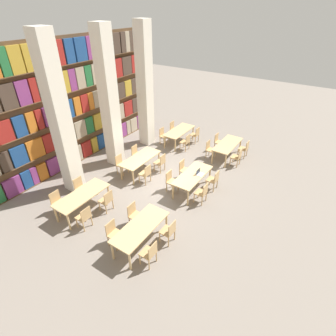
{
  "coord_description": "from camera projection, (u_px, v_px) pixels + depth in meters",
  "views": [
    {
      "loc": [
        -7.77,
        -5.26,
        6.61
      ],
      "look_at": [
        0.0,
        -0.13,
        0.68
      ],
      "focal_mm": 28.0,
      "sensor_mm": 36.0,
      "label": 1
    }
  ],
  "objects": [
    {
      "name": "reading_table_1",
      "position": [
        193.0,
        176.0,
        10.53
      ],
      "size": [
        2.05,
        0.83,
        0.75
      ],
      "color": "tan",
      "rests_on": "ground_plane"
    },
    {
      "name": "reading_table_2",
      "position": [
        228.0,
        145.0,
        12.8
      ],
      "size": [
        2.05,
        0.83,
        0.75
      ],
      "color": "tan",
      "rests_on": "ground_plane"
    },
    {
      "name": "ground_plane",
      "position": [
        165.0,
        180.0,
        11.47
      ],
      "size": [
        40.0,
        40.0,
        0.0
      ],
      "primitive_type": "plane",
      "color": "gray"
    },
    {
      "name": "chair_6",
      "position": [
        214.0,
        179.0,
        10.68
      ],
      "size": [
        0.42,
        0.4,
        0.88
      ],
      "color": "tan",
      "rests_on": "ground_plane"
    },
    {
      "name": "pillar_left",
      "position": [
        60.0,
        120.0,
        9.43
      ],
      "size": [
        0.61,
        0.61,
        6.0
      ],
      "color": "silver",
      "rests_on": "ground_plane"
    },
    {
      "name": "chair_23",
      "position": [
        174.0,
        129.0,
        14.93
      ],
      "size": [
        0.42,
        0.4,
        0.88
      ],
      "rotation": [
        0.0,
        0.0,
        3.14
      ],
      "color": "tan",
      "rests_on": "ground_plane"
    },
    {
      "name": "laptop",
      "position": [
        200.0,
        173.0,
        10.49
      ],
      "size": [
        0.32,
        0.22,
        0.21
      ],
      "color": "silver",
      "rests_on": "reading_table_1"
    },
    {
      "name": "pillar_center",
      "position": [
        109.0,
        101.0,
        11.19
      ],
      "size": [
        0.61,
        0.61,
        6.0
      ],
      "color": "silver",
      "rests_on": "ground_plane"
    },
    {
      "name": "chair_11",
      "position": [
        218.0,
        141.0,
        13.58
      ],
      "size": [
        0.42,
        0.4,
        0.88
      ],
      "rotation": [
        0.0,
        0.0,
        3.14
      ],
      "color": "tan",
      "rests_on": "ground_plane"
    },
    {
      "name": "pillar_right",
      "position": [
        145.0,
        88.0,
        12.95
      ],
      "size": [
        0.61,
        0.61,
        6.0
      ],
      "color": "silver",
      "rests_on": "ground_plane"
    },
    {
      "name": "chair_4",
      "position": [
        202.0,
        192.0,
        9.96
      ],
      "size": [
        0.42,
        0.4,
        0.88
      ],
      "color": "tan",
      "rests_on": "ground_plane"
    },
    {
      "name": "chair_2",
      "position": [
        169.0,
        231.0,
        8.28
      ],
      "size": [
        0.42,
        0.4,
        0.88
      ],
      "color": "tan",
      "rests_on": "ground_plane"
    },
    {
      "name": "chair_13",
      "position": [
        58.0,
        202.0,
        9.48
      ],
      "size": [
        0.42,
        0.4,
        0.88
      ],
      "rotation": [
        0.0,
        0.0,
        3.14
      ],
      "color": "tan",
      "rests_on": "ground_plane"
    },
    {
      "name": "reading_table_3",
      "position": [
        82.0,
        196.0,
        9.45
      ],
      "size": [
        2.05,
        0.83,
        0.75
      ],
      "color": "tan",
      "rests_on": "ground_plane"
    },
    {
      "name": "chair_19",
      "position": [
        137.0,
        154.0,
        12.48
      ],
      "size": [
        0.42,
        0.4,
        0.88
      ],
      "rotation": [
        0.0,
        0.0,
        3.14
      ],
      "color": "tan",
      "rests_on": "ground_plane"
    },
    {
      "name": "chair_7",
      "position": [
        184.0,
        169.0,
        11.33
      ],
      "size": [
        0.42,
        0.4,
        0.88
      ],
      "rotation": [
        0.0,
        0.0,
        3.14
      ],
      "color": "tan",
      "rests_on": "ground_plane"
    },
    {
      "name": "chair_10",
      "position": [
        244.0,
        148.0,
        12.93
      ],
      "size": [
        0.42,
        0.4,
        0.88
      ],
      "color": "tan",
      "rests_on": "ground_plane"
    },
    {
      "name": "chair_5",
      "position": [
        171.0,
        181.0,
        10.61
      ],
      "size": [
        0.42,
        0.4,
        0.88
      ],
      "rotation": [
        0.0,
        0.0,
        3.14
      ],
      "color": "tan",
      "rests_on": "ground_plane"
    },
    {
      "name": "bookshelf_bank",
      "position": [
        84.0,
        101.0,
        12.09
      ],
      "size": [
        9.92,
        0.35,
        5.5
      ],
      "color": "brown",
      "rests_on": "ground_plane"
    },
    {
      "name": "chair_20",
      "position": [
        186.0,
        142.0,
        13.55
      ],
      "size": [
        0.42,
        0.4,
        0.88
      ],
      "color": "tan",
      "rests_on": "ground_plane"
    },
    {
      "name": "chair_8",
      "position": [
        237.0,
        157.0,
        12.24
      ],
      "size": [
        0.42,
        0.4,
        0.88
      ],
      "color": "tan",
      "rests_on": "ground_plane"
    },
    {
      "name": "chair_14",
      "position": [
        107.0,
        200.0,
        9.57
      ],
      "size": [
        0.42,
        0.4,
        0.88
      ],
      "color": "tan",
      "rests_on": "ground_plane"
    },
    {
      "name": "chair_3",
      "position": [
        135.0,
        214.0,
        8.93
      ],
      "size": [
        0.42,
        0.4,
        0.88
      ],
      "rotation": [
        0.0,
        0.0,
        3.14
      ],
      "color": "tan",
      "rests_on": "ground_plane"
    },
    {
      "name": "chair_21",
      "position": [
        163.0,
        135.0,
        14.2
      ],
      "size": [
        0.42,
        0.4,
        0.88
      ],
      "rotation": [
        0.0,
        0.0,
        3.14
      ],
      "color": "tan",
      "rests_on": "ground_plane"
    },
    {
      "name": "chair_12",
      "position": [
        84.0,
        217.0,
        8.83
      ],
      "size": [
        0.42,
        0.4,
        0.88
      ],
      "color": "tan",
      "rests_on": "ground_plane"
    },
    {
      "name": "reading_table_5",
      "position": [
        179.0,
        132.0,
        14.12
      ],
      "size": [
        2.05,
        0.83,
        0.75
      ],
      "color": "tan",
      "rests_on": "ground_plane"
    },
    {
      "name": "reading_table_4",
      "position": [
        141.0,
        159.0,
        11.66
      ],
      "size": [
        2.05,
        0.83,
        0.75
      ],
      "color": "tan",
      "rests_on": "ground_plane"
    },
    {
      "name": "chair_22",
      "position": [
        195.0,
        134.0,
        14.28
      ],
      "size": [
        0.42,
        0.4,
        0.88
      ],
      "color": "tan",
      "rests_on": "ground_plane"
    },
    {
      "name": "chair_17",
      "position": [
        121.0,
        164.0,
        11.71
      ],
      "size": [
        0.42,
        0.4,
        0.88
      ],
      "rotation": [
        0.0,
        0.0,
        3.14
      ],
      "color": "tan",
      "rests_on": "ground_plane"
    },
    {
      "name": "chair_18",
      "position": [
        161.0,
        162.0,
        11.83
      ],
      "size": [
        0.42,
        0.4,
        0.88
      ],
      "color": "tan",
      "rests_on": "ground_plane"
    },
    {
      "name": "chair_1",
      "position": [
        114.0,
        233.0,
        8.21
      ],
      "size": [
        0.42,
        0.4,
        0.88
      ],
      "rotation": [
        0.0,
        0.0,
        3.14
      ],
      "color": "tan",
      "rests_on": "ground_plane"
    },
    {
      "name": "reading_table_0",
      "position": [
        141.0,
        228.0,
        8.12
      ],
      "size": [
        2.05,
        0.83,
        0.75
      ],
      "color": "tan",
      "rests_on": "ground_plane"
    },
    {
      "name": "chair_9",
      "position": [
        210.0,
        149.0,
        12.89
      ],
      "size": [
        0.42,
        0.4,
        0.88
      ],
      "rotation": [
        0.0,
        0.0,
        3.14
      ],
      "color": "tan",
      "rests_on": "ground_plane"
    },
    {
      "name": "chair_0",
      "position": [
        150.0,
        253.0,
        7.56
      ],
      "size": [
        0.42,
        0.4,
        0.88
      ],
      "color": "tan",
      "rests_on": "ground_plane"
    },
    {
      "name": "chair_16",
      "position": [
        146.0,
        173.0,
        11.06
      ],
      "size": [
        0.42,
        0.4,
        0.88
      ],
      "color": "tan",
      "rests_on": "ground_plane"
    },
    {
      "name": "chair_15",
      "position": [
        81.0,
        187.0,
        10.22
      ],
      "size": [
        0.42,
        0.4,
        0.88
      ],
      "rotation": [
        0.0,
        0.0,
        3.14
      ],
      "color": "tan",
      "rests_on": "ground_plane"
    }
  ]
}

